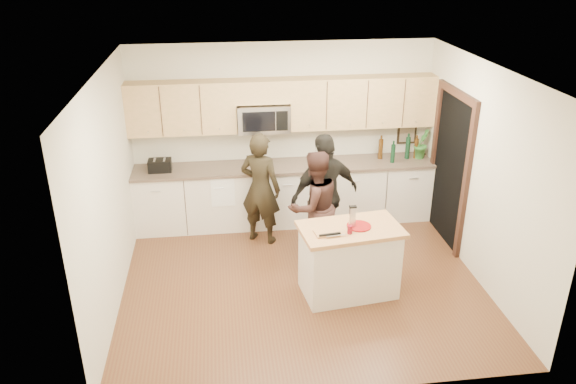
{
  "coord_description": "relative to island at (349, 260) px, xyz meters",
  "views": [
    {
      "loc": [
        -0.95,
        -6.08,
        4.0
      ],
      "look_at": [
        -0.13,
        0.35,
        1.09
      ],
      "focal_mm": 35.0,
      "sensor_mm": 36.0,
      "label": 1
    }
  ],
  "objects": [
    {
      "name": "toaster",
      "position": [
        -2.37,
        2.01,
        0.57
      ],
      "size": [
        0.33,
        0.23,
        0.18
      ],
      "color": "black",
      "rests_on": "back_cabinetry"
    },
    {
      "name": "room_shell",
      "position": [
        -0.53,
        0.34,
        1.28
      ],
      "size": [
        4.52,
        4.02,
        2.71
      ],
      "color": "beige",
      "rests_on": "ground"
    },
    {
      "name": "drink_glass",
      "position": [
        -0.05,
        -0.14,
        0.5
      ],
      "size": [
        0.06,
        0.06,
        0.1
      ],
      "primitive_type": "cylinder",
      "color": "maroon",
      "rests_on": "island"
    },
    {
      "name": "dish_towel",
      "position": [
        -1.48,
        1.84,
        0.35
      ],
      "size": [
        0.34,
        0.6,
        0.48
      ],
      "color": "white",
      "rests_on": "ground"
    },
    {
      "name": "cutting_board",
      "position": [
        -0.31,
        -0.11,
        0.46
      ],
      "size": [
        0.29,
        0.23,
        0.02
      ],
      "primitive_type": "cube",
      "rotation": [
        0.0,
        0.0,
        0.13
      ],
      "color": "#B7774C",
      "rests_on": "island"
    },
    {
      "name": "orchid",
      "position": [
        1.57,
        2.06,
        0.71
      ],
      "size": [
        0.32,
        0.32,
        0.46
      ],
      "primitive_type": "imported",
      "rotation": [
        0.0,
        0.0,
        0.76
      ],
      "color": "#34722D",
      "rests_on": "back_cabinetry"
    },
    {
      "name": "framed_picture",
      "position": [
        1.42,
        2.32,
        0.83
      ],
      "size": [
        0.3,
        0.03,
        0.38
      ],
      "color": "black",
      "rests_on": "ground"
    },
    {
      "name": "back_cabinetry",
      "position": [
        -0.53,
        2.03,
        0.02
      ],
      "size": [
        4.5,
        0.66,
        0.94
      ],
      "color": "silver",
      "rests_on": "ground"
    },
    {
      "name": "doorway",
      "position": [
        1.7,
        1.24,
        0.7
      ],
      "size": [
        0.06,
        1.25,
        2.2
      ],
      "color": "black",
      "rests_on": "ground"
    },
    {
      "name": "red_plate",
      "position": [
        0.1,
        0.01,
        0.45
      ],
      "size": [
        0.29,
        0.29,
        0.02
      ],
      "primitive_type": "cylinder",
      "color": "maroon",
      "rests_on": "island"
    },
    {
      "name": "microwave",
      "position": [
        -0.84,
        2.14,
        1.2
      ],
      "size": [
        0.76,
        0.41,
        0.4
      ],
      "color": "silver",
      "rests_on": "ground"
    },
    {
      "name": "island",
      "position": [
        0.0,
        0.0,
        0.0
      ],
      "size": [
        1.28,
        0.85,
        0.9
      ],
      "rotation": [
        0.0,
        0.0,
        0.13
      ],
      "color": "silver",
      "rests_on": "ground"
    },
    {
      "name": "upper_cabinetry",
      "position": [
        -0.5,
        2.17,
        1.39
      ],
      "size": [
        4.5,
        0.33,
        0.75
      ],
      "color": "tan",
      "rests_on": "ground"
    },
    {
      "name": "floor",
      "position": [
        -0.53,
        0.34,
        -0.45
      ],
      "size": [
        4.5,
        4.5,
        0.0
      ],
      "primitive_type": "plane",
      "color": "brown",
      "rests_on": "ground"
    },
    {
      "name": "bottle_cluster",
      "position": [
        1.31,
        2.06,
        0.67
      ],
      "size": [
        0.7,
        0.29,
        0.4
      ],
      "color": "#3E240B",
      "rests_on": "back_cabinetry"
    },
    {
      "name": "woman_left",
      "position": [
        -0.95,
        1.47,
        0.36
      ],
      "size": [
        0.71,
        0.63,
        1.63
      ],
      "primitive_type": "imported",
      "rotation": [
        0.0,
        0.0,
        2.64
      ],
      "color": "black",
      "rests_on": "ground"
    },
    {
      "name": "woman_right",
      "position": [
        -0.11,
        1.06,
        0.4
      ],
      "size": [
        1.09,
        0.73,
        1.72
      ],
      "primitive_type": "imported",
      "rotation": [
        0.0,
        0.0,
        3.48
      ],
      "color": "black",
      "rests_on": "ground"
    },
    {
      "name": "tongs",
      "position": [
        -0.29,
        -0.19,
        0.48
      ],
      "size": [
        0.26,
        0.06,
        0.02
      ],
      "primitive_type": "cube",
      "rotation": [
        0.0,
        0.0,
        0.13
      ],
      "color": "black",
      "rests_on": "cutting_board"
    },
    {
      "name": "box_grater",
      "position": [
        0.02,
        0.01,
        0.59
      ],
      "size": [
        0.08,
        0.05,
        0.26
      ],
      "color": "silver",
      "rests_on": "red_plate"
    },
    {
      "name": "woman_center",
      "position": [
        -0.29,
        0.87,
        0.32
      ],
      "size": [
        0.92,
        0.84,
        1.55
      ],
      "primitive_type": "imported",
      "rotation": [
        0.0,
        0.0,
        3.54
      ],
      "color": "#331E19",
      "rests_on": "ground"
    },
    {
      "name": "knife",
      "position": [
        -0.23,
        -0.21,
        0.47
      ],
      "size": [
        0.22,
        0.05,
        0.01
      ],
      "primitive_type": "cube",
      "rotation": [
        0.0,
        0.0,
        0.13
      ],
      "color": "silver",
      "rests_on": "cutting_board"
    }
  ]
}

